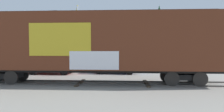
{
  "coord_description": "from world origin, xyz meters",
  "views": [
    {
      "loc": [
        0.27,
        -12.99,
        2.35
      ],
      "look_at": [
        0.03,
        0.55,
        1.8
      ],
      "focal_mm": 31.56,
      "sensor_mm": 36.0,
      "label": 1
    }
  ],
  "objects_px": {
    "parked_car_blue": "(115,65)",
    "flagpole": "(77,28)",
    "parked_car_red": "(52,64)",
    "freight_car": "(91,43)"
  },
  "relations": [
    {
      "from": "freight_car",
      "to": "parked_car_red",
      "type": "distance_m",
      "value": 6.77
    },
    {
      "from": "parked_car_red",
      "to": "parked_car_blue",
      "type": "relative_size",
      "value": 1.02
    },
    {
      "from": "parked_car_blue",
      "to": "parked_car_red",
      "type": "bearing_deg",
      "value": -175.81
    },
    {
      "from": "flagpole",
      "to": "parked_car_red",
      "type": "height_order",
      "value": "flagpole"
    },
    {
      "from": "flagpole",
      "to": "parked_car_blue",
      "type": "height_order",
      "value": "flagpole"
    },
    {
      "from": "freight_car",
      "to": "flagpole",
      "type": "relative_size",
      "value": 2.2
    },
    {
      "from": "flagpole",
      "to": "parked_car_red",
      "type": "distance_m",
      "value": 8.3
    },
    {
      "from": "flagpole",
      "to": "parked_car_red",
      "type": "bearing_deg",
      "value": -98.02
    },
    {
      "from": "parked_car_red",
      "to": "parked_car_blue",
      "type": "xyz_separation_m",
      "value": [
        5.84,
        0.43,
        -0.07
      ]
    },
    {
      "from": "parked_car_blue",
      "to": "flagpole",
      "type": "bearing_deg",
      "value": 125.66
    }
  ]
}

